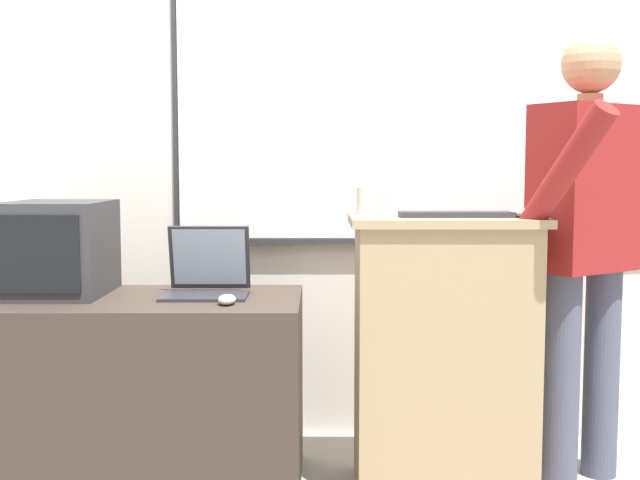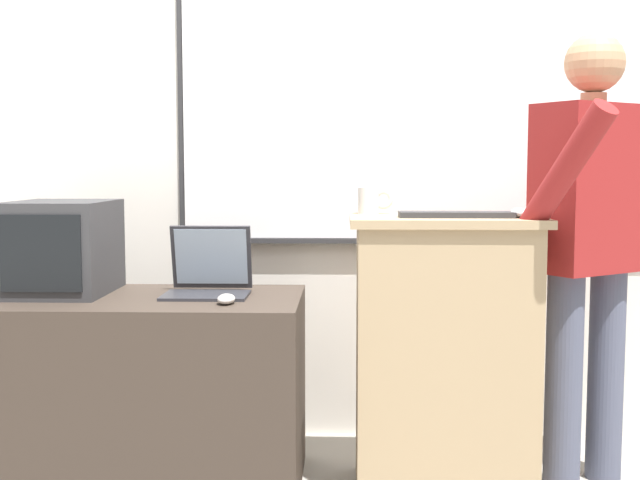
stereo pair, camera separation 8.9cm
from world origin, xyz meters
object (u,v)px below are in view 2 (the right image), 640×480
object	(u,v)px
crt_monitor	(63,247)
computer_mouse_by_laptop	(226,299)
computer_mouse_by_keyboard	(520,213)
coffee_mug	(370,200)
side_desk	(152,392)
person_presenter	(590,229)
laptop	(209,272)
wireless_keyboard	(456,215)
lectern_podium	(443,354)

from	to	relation	value
crt_monitor	computer_mouse_by_laptop	bearing A→B (deg)	-18.92
computer_mouse_by_keyboard	coffee_mug	bearing A→B (deg)	156.79
coffee_mug	side_desk	bearing A→B (deg)	-169.49
person_presenter	computer_mouse_by_laptop	distance (m)	1.32
person_presenter	crt_monitor	size ratio (longest dim) A/B	3.75
laptop	wireless_keyboard	world-z (taller)	wireless_keyboard
person_presenter	computer_mouse_by_keyboard	bearing A→B (deg)	171.14
lectern_podium	wireless_keyboard	size ratio (longest dim) A/B	2.54
computer_mouse_by_keyboard	laptop	bearing A→B (deg)	172.20
computer_mouse_by_laptop	person_presenter	bearing A→B (deg)	9.11
crt_monitor	coffee_mug	size ratio (longest dim) A/B	3.35
person_presenter	laptop	xyz separation A→B (m)	(-1.38, 0.02, -0.16)
lectern_podium	coffee_mug	distance (m)	0.62
computer_mouse_by_keyboard	crt_monitor	distance (m)	1.65
side_desk	laptop	xyz separation A→B (m)	(0.20, 0.08, 0.43)
person_presenter	computer_mouse_by_keyboard	xyz separation A→B (m)	(-0.28, -0.13, 0.07)
crt_monitor	coffee_mug	distance (m)	1.15
lectern_podium	computer_mouse_by_laptop	size ratio (longest dim) A/B	9.91
lectern_podium	side_desk	xyz separation A→B (m)	(-1.05, 0.00, -0.15)
wireless_keyboard	crt_monitor	world-z (taller)	crt_monitor
person_presenter	crt_monitor	xyz separation A→B (m)	(-1.91, 0.01, -0.07)
side_desk	computer_mouse_by_laptop	bearing A→B (deg)	-26.08
crt_monitor	laptop	bearing A→B (deg)	0.82
lectern_podium	computer_mouse_by_laptop	bearing A→B (deg)	-169.49
wireless_keyboard	crt_monitor	size ratio (longest dim) A/B	0.90
wireless_keyboard	coffee_mug	xyz separation A→B (m)	(-0.29, 0.21, 0.04)
side_desk	coffee_mug	xyz separation A→B (m)	(0.79, 0.15, 0.69)
side_desk	computer_mouse_by_keyboard	distance (m)	1.45
person_presenter	computer_mouse_by_laptop	bearing A→B (deg)	155.34
wireless_keyboard	computer_mouse_by_keyboard	size ratio (longest dim) A/B	3.91
coffee_mug	person_presenter	bearing A→B (deg)	-6.28
wireless_keyboard	computer_mouse_by_keyboard	bearing A→B (deg)	-2.63
crt_monitor	computer_mouse_by_keyboard	bearing A→B (deg)	-4.98
computer_mouse_by_keyboard	lectern_podium	bearing A→B (deg)	165.19
lectern_podium	side_desk	distance (m)	1.06
lectern_podium	coffee_mug	xyz separation A→B (m)	(-0.26, 0.15, 0.54)
person_presenter	coffee_mug	distance (m)	0.79
lectern_podium	coffee_mug	world-z (taller)	coffee_mug
person_presenter	laptop	size ratio (longest dim) A/B	5.38
computer_mouse_by_laptop	crt_monitor	bearing A→B (deg)	161.08
side_desk	crt_monitor	world-z (taller)	crt_monitor
laptop	crt_monitor	size ratio (longest dim) A/B	0.70
computer_mouse_by_laptop	computer_mouse_by_keyboard	xyz separation A→B (m)	(1.00, 0.08, 0.29)
person_presenter	coffee_mug	xyz separation A→B (m)	(-0.78, 0.09, 0.10)
lectern_podium	crt_monitor	xyz separation A→B (m)	(-1.39, 0.08, 0.37)
lectern_podium	computer_mouse_by_laptop	distance (m)	0.80
computer_mouse_by_laptop	crt_monitor	world-z (taller)	crt_monitor
side_desk	coffee_mug	size ratio (longest dim) A/B	8.32
lectern_podium	wireless_keyboard	xyz separation A→B (m)	(0.03, -0.05, 0.50)
computer_mouse_by_laptop	lectern_podium	bearing A→B (deg)	10.51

